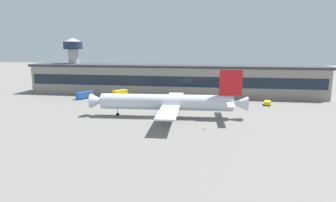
{
  "coord_description": "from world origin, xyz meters",
  "views": [
    {
      "loc": [
        22.23,
        -97.86,
        25.23
      ],
      "look_at": [
        4.94,
        8.47,
        5.0
      ],
      "focal_mm": 32.24,
      "sensor_mm": 36.0,
      "label": 1
    }
  ],
  "objects_px": {
    "airliner": "(169,102)",
    "stair_truck": "(142,97)",
    "control_tower": "(74,58)",
    "traffic_cone_0": "(205,129)",
    "pushback_tractor": "(267,103)",
    "catering_truck": "(120,94)",
    "belt_loader": "(173,96)",
    "baggage_tug": "(179,100)",
    "fuel_truck": "(85,95)"
  },
  "relations": [
    {
      "from": "airliner",
      "to": "stair_truck",
      "type": "relative_size",
      "value": 8.74
    },
    {
      "from": "control_tower",
      "to": "traffic_cone_0",
      "type": "bearing_deg",
      "value": -41.77
    },
    {
      "from": "pushback_tractor",
      "to": "traffic_cone_0",
      "type": "relative_size",
      "value": 8.5
    },
    {
      "from": "pushback_tractor",
      "to": "traffic_cone_0",
      "type": "distance_m",
      "value": 48.46
    },
    {
      "from": "stair_truck",
      "to": "pushback_tractor",
      "type": "xyz_separation_m",
      "value": [
        54.46,
        -0.16,
        -0.93
      ]
    },
    {
      "from": "catering_truck",
      "to": "belt_loader",
      "type": "height_order",
      "value": "catering_truck"
    },
    {
      "from": "baggage_tug",
      "to": "belt_loader",
      "type": "height_order",
      "value": "belt_loader"
    },
    {
      "from": "control_tower",
      "to": "belt_loader",
      "type": "distance_m",
      "value": 60.94
    },
    {
      "from": "catering_truck",
      "to": "airliner",
      "type": "bearing_deg",
      "value": -48.53
    },
    {
      "from": "airliner",
      "to": "pushback_tractor",
      "type": "relative_size",
      "value": 10.74
    },
    {
      "from": "baggage_tug",
      "to": "belt_loader",
      "type": "relative_size",
      "value": 0.59
    },
    {
      "from": "control_tower",
      "to": "catering_truck",
      "type": "height_order",
      "value": "control_tower"
    },
    {
      "from": "baggage_tug",
      "to": "traffic_cone_0",
      "type": "relative_size",
      "value": 6.11
    },
    {
      "from": "stair_truck",
      "to": "baggage_tug",
      "type": "bearing_deg",
      "value": -2.0
    },
    {
      "from": "pushback_tractor",
      "to": "control_tower",
      "type": "bearing_deg",
      "value": 166.26
    },
    {
      "from": "control_tower",
      "to": "baggage_tug",
      "type": "height_order",
      "value": "control_tower"
    },
    {
      "from": "airliner",
      "to": "traffic_cone_0",
      "type": "relative_size",
      "value": 91.26
    },
    {
      "from": "stair_truck",
      "to": "control_tower",
      "type": "bearing_deg",
      "value": 151.39
    },
    {
      "from": "catering_truck",
      "to": "baggage_tug",
      "type": "relative_size",
      "value": 1.97
    },
    {
      "from": "control_tower",
      "to": "pushback_tractor",
      "type": "height_order",
      "value": "control_tower"
    },
    {
      "from": "airliner",
      "to": "catering_truck",
      "type": "distance_m",
      "value": 43.06
    },
    {
      "from": "control_tower",
      "to": "catering_truck",
      "type": "relative_size",
      "value": 3.92
    },
    {
      "from": "airliner",
      "to": "fuel_truck",
      "type": "relative_size",
      "value": 6.5
    },
    {
      "from": "pushback_tractor",
      "to": "belt_loader",
      "type": "xyz_separation_m",
      "value": [
        -41.6,
        8.99,
        0.1
      ]
    },
    {
      "from": "control_tower",
      "to": "fuel_truck",
      "type": "distance_m",
      "value": 31.24
    },
    {
      "from": "airliner",
      "to": "stair_truck",
      "type": "xyz_separation_m",
      "value": [
        -16.63,
        27.7,
        -3.34
      ]
    },
    {
      "from": "airliner",
      "to": "control_tower",
      "type": "relative_size",
      "value": 1.93
    },
    {
      "from": "belt_loader",
      "to": "stair_truck",
      "type": "bearing_deg",
      "value": -145.52
    },
    {
      "from": "control_tower",
      "to": "belt_loader",
      "type": "height_order",
      "value": "control_tower"
    },
    {
      "from": "baggage_tug",
      "to": "belt_loader",
      "type": "bearing_deg",
      "value": 113.9
    },
    {
      "from": "pushback_tractor",
      "to": "stair_truck",
      "type": "bearing_deg",
      "value": 179.83
    },
    {
      "from": "baggage_tug",
      "to": "pushback_tractor",
      "type": "height_order",
      "value": "baggage_tug"
    },
    {
      "from": "catering_truck",
      "to": "stair_truck",
      "type": "bearing_deg",
      "value": -20.81
    },
    {
      "from": "traffic_cone_0",
      "to": "fuel_truck",
      "type": "bearing_deg",
      "value": 142.98
    },
    {
      "from": "pushback_tractor",
      "to": "belt_loader",
      "type": "relative_size",
      "value": 0.82
    },
    {
      "from": "airliner",
      "to": "catering_truck",
      "type": "relative_size",
      "value": 7.56
    },
    {
      "from": "stair_truck",
      "to": "belt_loader",
      "type": "distance_m",
      "value": 15.62
    },
    {
      "from": "control_tower",
      "to": "traffic_cone_0",
      "type": "relative_size",
      "value": 47.3
    },
    {
      "from": "baggage_tug",
      "to": "pushback_tractor",
      "type": "bearing_deg",
      "value": 0.66
    },
    {
      "from": "airliner",
      "to": "control_tower",
      "type": "distance_m",
      "value": 80.4
    },
    {
      "from": "traffic_cone_0",
      "to": "airliner",
      "type": "bearing_deg",
      "value": 133.01
    },
    {
      "from": "fuel_truck",
      "to": "stair_truck",
      "type": "bearing_deg",
      "value": -4.05
    },
    {
      "from": "catering_truck",
      "to": "traffic_cone_0",
      "type": "height_order",
      "value": "catering_truck"
    },
    {
      "from": "catering_truck",
      "to": "traffic_cone_0",
      "type": "bearing_deg",
      "value": -48.05
    },
    {
      "from": "airliner",
      "to": "control_tower",
      "type": "xyz_separation_m",
      "value": [
        -60.36,
        51.54,
        12.76
      ]
    },
    {
      "from": "stair_truck",
      "to": "pushback_tractor",
      "type": "distance_m",
      "value": 54.47
    },
    {
      "from": "airliner",
      "to": "fuel_truck",
      "type": "xyz_separation_m",
      "value": [
        -44.99,
        29.7,
        -3.43
      ]
    },
    {
      "from": "fuel_truck",
      "to": "traffic_cone_0",
      "type": "relative_size",
      "value": 14.03
    },
    {
      "from": "airliner",
      "to": "pushback_tractor",
      "type": "height_order",
      "value": "airliner"
    },
    {
      "from": "pushback_tractor",
      "to": "belt_loader",
      "type": "bearing_deg",
      "value": 167.81
    }
  ]
}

